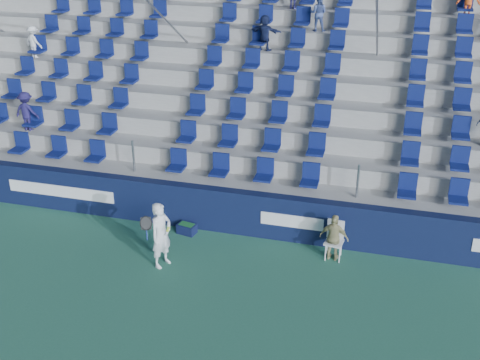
{
  "coord_description": "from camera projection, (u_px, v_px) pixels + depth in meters",
  "views": [
    {
      "loc": [
        3.66,
        -10.08,
        8.07
      ],
      "look_at": [
        0.2,
        2.8,
        1.7
      ],
      "focal_mm": 45.0,
      "sensor_mm": 36.0,
      "label": 1
    }
  ],
  "objects": [
    {
      "name": "grandstand",
      "position": [
        278.0,
        97.0,
        19.38
      ],
      "size": [
        24.0,
        8.17,
        6.63
      ],
      "color": "#A1A19C",
      "rests_on": "ground"
    },
    {
      "name": "ball_bin",
      "position": [
        187.0,
        228.0,
        15.74
      ],
      "size": [
        0.53,
        0.4,
        0.27
      ],
      "color": "#0F1537",
      "rests_on": "ground"
    },
    {
      "name": "sponsor_wall",
      "position": [
        236.0,
        212.0,
        15.6
      ],
      "size": [
        24.0,
        0.32,
        1.2
      ],
      "color": "#0F1739",
      "rests_on": "ground"
    },
    {
      "name": "ground",
      "position": [
        198.0,
        302.0,
        13.12
      ],
      "size": [
        70.0,
        70.0,
        0.0
      ],
      "primitive_type": "plane",
      "color": "#2D6A50",
      "rests_on": "ground"
    },
    {
      "name": "tennis_player",
      "position": [
        161.0,
        235.0,
        14.1
      ],
      "size": [
        0.7,
        0.71,
        1.65
      ],
      "color": "silver",
      "rests_on": "ground"
    },
    {
      "name": "line_judge_chair",
      "position": [
        335.0,
        237.0,
        14.58
      ],
      "size": [
        0.47,
        0.49,
        0.96
      ],
      "color": "white",
      "rests_on": "ground"
    },
    {
      "name": "line_judge",
      "position": [
        334.0,
        238.0,
        14.42
      ],
      "size": [
        0.74,
        0.38,
        1.2
      ],
      "primitive_type": "imported",
      "rotation": [
        0.0,
        0.0,
        3.02
      ],
      "color": "tan",
      "rests_on": "ground"
    }
  ]
}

